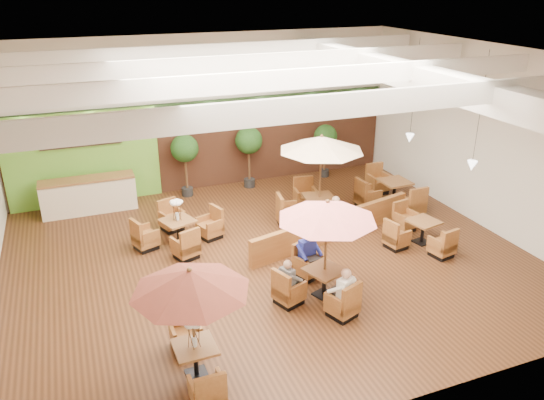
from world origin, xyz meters
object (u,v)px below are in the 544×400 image
table_5 (386,194)px  diner_2 (289,277)px  diner_1 (308,250)px  table_0 (191,295)px  table_4 (415,234)px  topiary_2 (325,138)px  diner_0 (343,288)px  table_3 (178,230)px  diner_4 (335,211)px  table_1 (324,228)px  service_counter (89,195)px  booth_divider (334,227)px  diner_3 (335,212)px  topiary_1 (249,143)px  table_2 (319,160)px  topiary_0 (185,151)px

table_5 → diner_2: size_ratio=3.85×
table_5 → diner_1: size_ratio=3.29×
table_0 → table_4: (7.29, 3.10, -1.51)m
topiary_2 → diner_0: (-3.79, -8.51, -0.78)m
table_3 → diner_4: size_ratio=3.32×
table_3 → topiary_2: topiary_2 is taller
table_0 → topiary_2: bearing=50.1°
table_1 → table_4: size_ratio=1.07×
service_counter → table_4: bearing=-34.3°
booth_divider → table_1: table_1 is taller
diner_3 → topiary_1: bearing=121.3°
table_1 → diner_0: size_ratio=3.26×
diner_0 → diner_4: (1.79, 3.84, -0.00)m
diner_1 → diner_3: bearing=-142.7°
table_3 → table_4: (6.41, -2.58, -0.09)m
table_4 → diner_1: 3.75m
diner_0 → diner_4: size_ratio=1.01×
topiary_2 → diner_3: 5.14m
table_1 → diner_4: bearing=37.3°
table_0 → table_1: (3.54, 1.63, 0.01)m
table_0 → table_4: 8.06m
table_2 → diner_0: 5.33m
service_counter → diner_2: (4.04, -7.37, 0.15)m
booth_divider → diner_2: diner_2 is taller
diner_3 → table_1: bearing=-104.4°
table_2 → booth_divider: bearing=-85.6°
table_3 → diner_3: bearing=-33.5°
table_3 → table_5: table_3 is taller
topiary_1 → diner_3: topiary_1 is taller
service_counter → diner_3: size_ratio=3.82×
table_1 → table_5: table_1 is taller
table_3 → topiary_1: 5.08m
diner_2 → table_5: bearing=109.7°
booth_divider → diner_3: (0.17, 0.32, 0.34)m
booth_divider → diner_1: size_ratio=6.99×
diner_1 → diner_0: bearing=79.6°
table_0 → topiary_2: 11.81m
service_counter → table_3: (2.26, -3.33, -0.16)m
table_3 → diner_3: table_3 is taller
topiary_1 → diner_3: size_ratio=2.91×
table_2 → table_5: (2.80, 0.33, -1.65)m
topiary_0 → table_0: bearing=-102.0°
diner_0 → table_0: bearing=165.6°
topiary_2 → diner_0: 9.35m
table_0 → topiary_1: (4.30, 9.21, -0.14)m
table_4 → diner_2: size_ratio=3.41×
table_4 → topiary_2: 6.22m
topiary_0 → diner_4: bearing=-53.6°
topiary_0 → table_3: bearing=-106.9°
table_5 → diner_3: bearing=-154.5°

